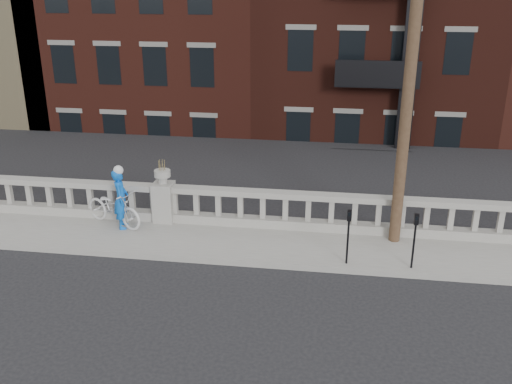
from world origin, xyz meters
TOP-DOWN VIEW (x-y plane):
  - ground at (0.00, 0.00)m, footprint 120.00×120.00m
  - sidewalk at (0.00, 3.00)m, footprint 32.00×2.20m
  - balustrade at (0.00, 3.95)m, footprint 28.00×0.34m
  - planter_pedestal at (0.00, 3.95)m, footprint 0.55×0.55m
  - lower_level at (0.56, 23.04)m, footprint 80.00×44.00m
  - utility_pole at (6.20, 3.60)m, footprint 1.60×0.28m
  - parking_meter_b at (4.98, 2.15)m, footprint 0.10×0.09m
  - parking_meter_c at (6.48, 2.15)m, footprint 0.10×0.09m
  - bicycle at (-1.26, 3.47)m, footprint 2.02×1.39m
  - cyclist at (-0.99, 3.36)m, footprint 0.54×0.68m

SIDE VIEW (x-z plane):
  - ground at x=0.00m, z-range 0.00..0.00m
  - sidewalk at x=0.00m, z-range 0.00..0.15m
  - balustrade at x=0.00m, z-range 0.13..1.16m
  - bicycle at x=-1.26m, z-range 0.15..1.15m
  - planter_pedestal at x=0.00m, z-range -0.05..1.71m
  - cyclist at x=-0.99m, z-range 0.15..1.79m
  - parking_meter_b at x=4.98m, z-range 0.32..1.68m
  - parking_meter_c at x=6.48m, z-range 0.32..1.68m
  - lower_level at x=0.56m, z-range -7.77..13.03m
  - utility_pole at x=6.20m, z-range 0.24..10.24m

